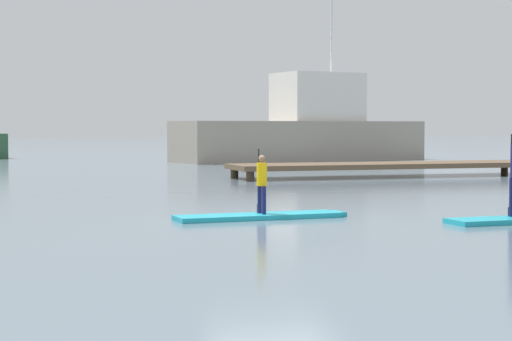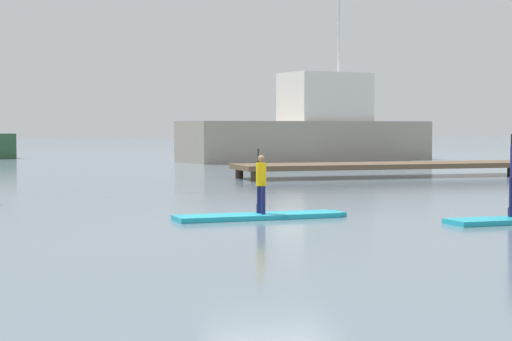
# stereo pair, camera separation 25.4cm
# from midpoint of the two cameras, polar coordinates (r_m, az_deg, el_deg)

# --- Properties ---
(ground_plane) EXTENTS (240.00, 240.00, 0.00)m
(ground_plane) POSITION_cam_midpoint_polar(r_m,az_deg,el_deg) (17.83, 0.71, -3.26)
(ground_plane) COLOR slate
(paddleboard_near) EXTENTS (3.61, 0.98, 0.10)m
(paddleboard_near) POSITION_cam_midpoint_polar(r_m,az_deg,el_deg) (18.47, -0.06, -2.89)
(paddleboard_near) COLOR #1E9EB2
(paddleboard_near) RESTS_ON ground
(paddler_child_solo) EXTENTS (0.22, 0.41, 1.32)m
(paddler_child_solo) POSITION_cam_midpoint_polar(r_m,az_deg,el_deg) (18.42, -0.04, -0.64)
(paddler_child_solo) COLOR #19194C
(paddler_child_solo) RESTS_ON paddleboard_near
(fishing_boat_white_large) EXTENTS (14.32, 6.26, 13.14)m
(fishing_boat_white_large) POSITION_cam_midpoint_polar(r_m,az_deg,el_deg) (48.82, 2.91, 2.53)
(fishing_boat_white_large) COLOR #9E9384
(fishing_boat_white_large) RESTS_ON ground
(floating_dock) EXTENTS (11.79, 2.50, 0.51)m
(floating_dock) POSITION_cam_midpoint_polar(r_m,az_deg,el_deg) (33.77, 8.03, 0.32)
(floating_dock) COLOR brown
(floating_dock) RESTS_ON ground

